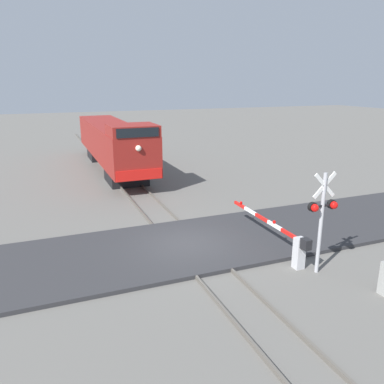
# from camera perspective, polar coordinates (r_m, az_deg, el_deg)

# --- Properties ---
(ground_plane) EXTENTS (160.00, 160.00, 0.00)m
(ground_plane) POSITION_cam_1_polar(r_m,az_deg,el_deg) (16.88, -0.75, -8.04)
(ground_plane) COLOR #605E59
(rail_track_left) EXTENTS (0.08, 80.00, 0.15)m
(rail_track_left) POSITION_cam_1_polar(r_m,az_deg,el_deg) (16.63, -3.08, -8.16)
(rail_track_left) COLOR #59544C
(rail_track_left) RESTS_ON ground_plane
(rail_track_right) EXTENTS (0.08, 80.00, 0.15)m
(rail_track_right) POSITION_cam_1_polar(r_m,az_deg,el_deg) (17.10, 1.52, -7.44)
(rail_track_right) COLOR #59544C
(rail_track_right) RESTS_ON ground_plane
(road_surface) EXTENTS (36.00, 5.60, 0.16)m
(road_surface) POSITION_cam_1_polar(r_m,az_deg,el_deg) (16.85, -0.75, -7.79)
(road_surface) COLOR #2D2D30
(road_surface) RESTS_ON ground_plane
(locomotive) EXTENTS (3.01, 17.46, 4.31)m
(locomotive) POSITION_cam_1_polar(r_m,az_deg,el_deg) (31.63, -11.60, 7.15)
(locomotive) COLOR black
(locomotive) RESTS_ON ground_plane
(crossing_signal) EXTENTS (1.18, 0.33, 3.84)m
(crossing_signal) POSITION_cam_1_polar(r_m,az_deg,el_deg) (14.60, 18.66, -2.88)
(crossing_signal) COLOR #ADADB2
(crossing_signal) RESTS_ON ground_plane
(crossing_gate) EXTENTS (0.36, 5.70, 1.34)m
(crossing_gate) POSITION_cam_1_polar(r_m,az_deg,el_deg) (15.77, 14.04, -7.03)
(crossing_gate) COLOR silver
(crossing_gate) RESTS_ON ground_plane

